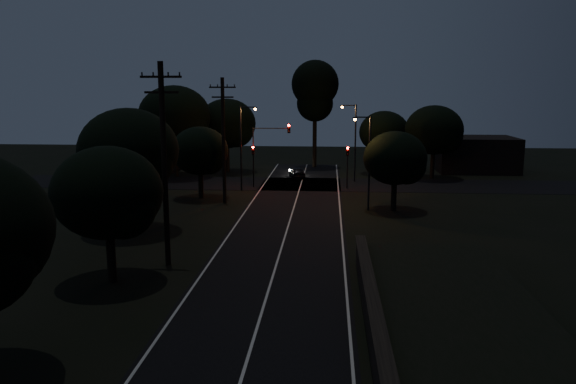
{
  "coord_description": "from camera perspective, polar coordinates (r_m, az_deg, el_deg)",
  "views": [
    {
      "loc": [
        2.84,
        -14.3,
        9.59
      ],
      "look_at": [
        0.0,
        24.0,
        2.5
      ],
      "focal_mm": 35.0,
      "sensor_mm": 36.0,
      "label": 1
    }
  ],
  "objects": [
    {
      "name": "tree_left_b",
      "position": [
        28.74,
        -17.59,
        -0.33
      ],
      "size": [
        5.4,
        5.4,
        6.87
      ],
      "color": "black",
      "rests_on": "ground"
    },
    {
      "name": "tree_far_ne",
      "position": [
        64.69,
        9.92,
        5.89
      ],
      "size": [
        5.64,
        5.64,
        7.13
      ],
      "color": "black",
      "rests_on": "ground"
    },
    {
      "name": "streetlight_c",
      "position": [
        44.71,
        8.06,
        3.63
      ],
      "size": [
        1.46,
        0.26,
        7.5
      ],
      "color": "black",
      "rests_on": "ground"
    },
    {
      "name": "tree_right_a",
      "position": [
        44.86,
        11.06,
        3.25
      ],
      "size": [
        4.99,
        4.99,
        6.34
      ],
      "color": "black",
      "rests_on": "ground"
    },
    {
      "name": "tree_left_d",
      "position": [
        49.78,
        -8.77,
        4.02
      ],
      "size": [
        5.01,
        5.01,
        6.35
      ],
      "color": "black",
      "rests_on": "ground"
    },
    {
      "name": "car",
      "position": [
        61.06,
        0.96,
        2.0
      ],
      "size": [
        2.11,
        3.78,
        1.21
      ],
      "primitive_type": "imported",
      "rotation": [
        0.0,
        0.0,
        3.34
      ],
      "color": "black",
      "rests_on": "ground"
    },
    {
      "name": "tree_left_c",
      "position": [
        38.69,
        -15.62,
        3.87
      ],
      "size": [
        6.62,
        6.62,
        8.36
      ],
      "color": "black",
      "rests_on": "ground"
    },
    {
      "name": "signal_mast",
      "position": [
        54.85,
        -1.81,
        4.96
      ],
      "size": [
        3.7,
        0.35,
        6.25
      ],
      "color": "black",
      "rests_on": "ground"
    },
    {
      "name": "tall_pine",
      "position": [
        69.32,
        2.76,
        10.28
      ],
      "size": [
        5.73,
        5.73,
        13.03
      ],
      "color": "black",
      "rests_on": "ground"
    },
    {
      "name": "signal_right",
      "position": [
        54.73,
        6.06,
        3.31
      ],
      "size": [
        0.28,
        0.35,
        4.1
      ],
      "color": "black",
      "rests_on": "ground"
    },
    {
      "name": "streetlight_b",
      "position": [
        58.56,
        6.67,
        5.54
      ],
      "size": [
        1.66,
        0.26,
        8.0
      ],
      "color": "black",
      "rests_on": "ground"
    },
    {
      "name": "tree_far_nw",
      "position": [
        65.33,
        -6.04,
        6.8
      ],
      "size": [
        6.69,
        6.69,
        8.48
      ],
      "color": "black",
      "rests_on": "ground"
    },
    {
      "name": "building_left",
      "position": [
        70.51,
        -14.72,
        4.1
      ],
      "size": [
        10.0,
        8.0,
        4.4
      ],
      "primitive_type": "cube",
      "color": "black",
      "rests_on": "ground"
    },
    {
      "name": "building_right",
      "position": [
        69.87,
        18.47,
        3.69
      ],
      "size": [
        9.0,
        7.0,
        4.0
      ],
      "primitive_type": "cube",
      "color": "black",
      "rests_on": "ground"
    },
    {
      "name": "utility_pole_mid",
      "position": [
        30.85,
        -12.47,
        3.04
      ],
      "size": [
        2.2,
        0.3,
        11.0
      ],
      "color": "black",
      "rests_on": "ground"
    },
    {
      "name": "tree_far_w",
      "position": [
        62.46,
        -11.24,
        7.41
      ],
      "size": [
        7.82,
        7.82,
        9.97
      ],
      "color": "black",
      "rests_on": "ground"
    },
    {
      "name": "signal_left",
      "position": [
        55.21,
        -3.54,
        3.41
      ],
      "size": [
        0.28,
        0.35,
        4.1
      ],
      "color": "black",
      "rests_on": "ground"
    },
    {
      "name": "retaining_wall",
      "position": [
        20.09,
        18.67,
        -16.65
      ],
      "size": [
        6.93,
        26.0,
        1.6
      ],
      "color": "black",
      "rests_on": "ground"
    },
    {
      "name": "utility_pole_far",
      "position": [
        47.31,
        -6.57,
        5.41
      ],
      "size": [
        2.2,
        0.3,
        10.5
      ],
      "color": "black",
      "rests_on": "ground"
    },
    {
      "name": "tree_far_e",
      "position": [
        62.39,
        14.82,
        5.98
      ],
      "size": [
        6.2,
        6.2,
        7.86
      ],
      "color": "black",
      "rests_on": "ground"
    },
    {
      "name": "streetlight_a",
      "position": [
        53.16,
        -4.61,
        5.08
      ],
      "size": [
        1.66,
        0.26,
        8.0
      ],
      "color": "black",
      "rests_on": "ground"
    },
    {
      "name": "road_surface",
      "position": [
        46.51,
        0.65,
        -1.43
      ],
      "size": [
        60.0,
        70.0,
        0.03
      ],
      "color": "black",
      "rests_on": "ground"
    }
  ]
}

